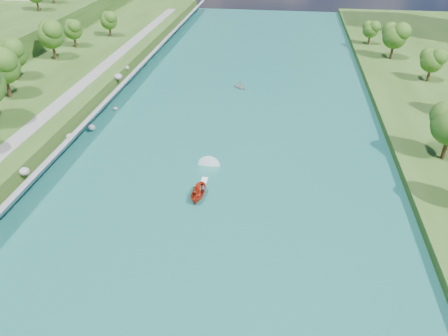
# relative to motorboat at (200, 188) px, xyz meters

# --- Properties ---
(ground) EXTENTS (260.00, 260.00, 0.00)m
(ground) POSITION_rel_motorboat_xyz_m (1.82, -12.69, -0.85)
(ground) COLOR #2D5119
(ground) RESTS_ON ground
(river_water) EXTENTS (55.00, 240.00, 0.10)m
(river_water) POSITION_rel_motorboat_xyz_m (1.82, 7.31, -0.80)
(river_water) COLOR #1A635E
(river_water) RESTS_ON ground
(ridge_west) EXTENTS (60.00, 120.00, 9.00)m
(ridge_west) POSITION_rel_motorboat_xyz_m (-80.68, 82.31, 3.65)
(ridge_west) COLOR #2D5119
(ridge_west) RESTS_ON ground
(riprap_bank) EXTENTS (4.44, 236.00, 4.32)m
(riprap_bank) POSITION_rel_motorboat_xyz_m (-24.05, 6.76, 0.98)
(riprap_bank) COLOR slate
(riprap_bank) RESTS_ON ground
(riverside_path) EXTENTS (3.00, 200.00, 0.10)m
(riverside_path) POSITION_rel_motorboat_xyz_m (-30.68, 7.31, 2.70)
(riverside_path) COLOR gray
(riverside_path) RESTS_ON berm_west
(motorboat) EXTENTS (3.60, 19.06, 2.08)m
(motorboat) POSITION_rel_motorboat_xyz_m (0.00, 0.00, 0.00)
(motorboat) COLOR #B7250E
(motorboat) RESTS_ON river_water
(raft) EXTENTS (3.98, 3.91, 1.55)m
(raft) POSITION_rel_motorboat_xyz_m (1.09, 42.26, -0.38)
(raft) COLOR #989BA0
(raft) RESTS_ON river_water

